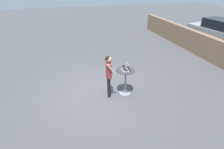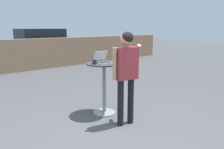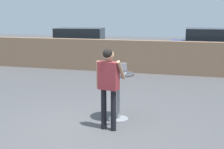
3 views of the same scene
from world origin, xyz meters
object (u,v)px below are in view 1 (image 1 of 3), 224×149
at_px(coffee_mug, 124,66).
at_px(standing_person, 109,72).
at_px(cafe_table, 125,78).
at_px(parked_car_near_street, 219,31).
at_px(laptop, 126,69).

bearing_deg(coffee_mug, standing_person, -72.76).
relative_size(cafe_table, parked_car_near_street, 0.23).
relative_size(standing_person, parked_car_near_street, 0.37).
bearing_deg(standing_person, coffee_mug, 107.24).
xyz_separation_m(standing_person, parked_car_near_street, (-4.40, 9.28, -0.26)).
bearing_deg(laptop, cafe_table, -89.57).
distance_m(cafe_table, parked_car_near_street, 9.71).
xyz_separation_m(cafe_table, laptop, (-0.00, 0.02, 0.41)).
bearing_deg(cafe_table, laptop, 90.43).
relative_size(laptop, parked_car_near_street, 0.07).
xyz_separation_m(laptop, standing_person, (-0.03, -0.67, -0.05)).
bearing_deg(cafe_table, standing_person, -92.95).
xyz_separation_m(laptop, parked_car_near_street, (-4.43, 8.61, -0.31)).
height_order(laptop, coffee_mug, laptop).
bearing_deg(parked_car_near_street, standing_person, -64.63).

